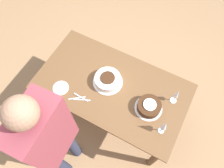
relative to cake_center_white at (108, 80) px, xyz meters
name	(u,v)px	position (x,y,z in m)	size (l,w,h in m)	color
ground_plane	(112,112)	(0.06, -0.02, -0.80)	(12.00, 12.00, 0.00)	#A87F56
dining_table	(112,91)	(0.06, -0.02, -0.16)	(1.53, 0.85, 0.76)	brown
cake_center_white	(108,80)	(0.00, 0.00, 0.00)	(0.30, 0.30, 0.10)	white
cake_front_chocolate	(149,106)	(0.48, -0.07, 0.00)	(0.27, 0.27, 0.10)	white
wine_glass_near	(177,94)	(0.66, 0.12, 0.10)	(0.07, 0.07, 0.22)	silver
wine_glass_far	(165,126)	(0.67, -0.21, 0.11)	(0.06, 0.06, 0.23)	silver
dessert_plate_left	(61,88)	(-0.39, -0.28, -0.04)	(0.16, 0.16, 0.01)	white
fork_pile	(80,98)	(-0.15, -0.29, -0.04)	(0.21, 0.11, 0.01)	silver
person_cutting	(50,140)	(-0.06, -0.78, 0.27)	(0.24, 0.41, 1.77)	#2D334C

